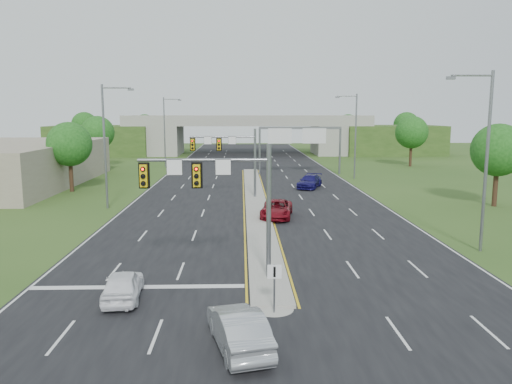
{
  "coord_description": "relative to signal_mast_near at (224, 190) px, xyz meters",
  "views": [
    {
      "loc": [
        -1.38,
        -24.69,
        8.48
      ],
      "look_at": [
        -0.35,
        10.03,
        3.0
      ],
      "focal_mm": 35.0,
      "sensor_mm": 36.0,
      "label": 1
    }
  ],
  "objects": [
    {
      "name": "overpass",
      "position": [
        2.26,
        80.07,
        -1.17
      ],
      "size": [
        80.0,
        14.0,
        8.1
      ],
      "color": "gray",
      "rests_on": "ground"
    },
    {
      "name": "ground",
      "position": [
        2.26,
        0.07,
        -4.73
      ],
      "size": [
        240.0,
        240.0,
        0.0
      ],
      "primitive_type": "plane",
      "color": "#2C4A1A",
      "rests_on": "ground"
    },
    {
      "name": "median",
      "position": [
        2.26,
        23.07,
        -4.63
      ],
      "size": [
        2.0,
        54.0,
        0.16
      ],
      "primitive_type": "cube",
      "color": "gray",
      "rests_on": "road"
    },
    {
      "name": "car_silver",
      "position": [
        0.76,
        -7.53,
        -3.96
      ],
      "size": [
        2.62,
        4.76,
        1.49
      ],
      "primitive_type": "imported",
      "rotation": [
        0.0,
        0.0,
        3.39
      ],
      "color": "#B2B5BA",
      "rests_on": "road"
    },
    {
      "name": "commercial_building",
      "position": [
        -27.74,
        35.07,
        -2.23
      ],
      "size": [
        18.0,
        30.0,
        5.0
      ],
      "primitive_type": "cube",
      "color": "gray",
      "rests_on": "ground"
    },
    {
      "name": "tree_l_near",
      "position": [
        -17.74,
        30.07,
        0.45
      ],
      "size": [
        4.8,
        4.8,
        7.6
      ],
      "color": "#382316",
      "rests_on": "ground"
    },
    {
      "name": "keep_right_sign",
      "position": [
        2.26,
        -4.45,
        -3.21
      ],
      "size": [
        0.6,
        0.13,
        2.2
      ],
      "color": "slate",
      "rests_on": "ground"
    },
    {
      "name": "lightpole_r_far",
      "position": [
        15.56,
        40.07,
        1.38
      ],
      "size": [
        2.85,
        0.25,
        11.0
      ],
      "color": "slate",
      "rests_on": "ground"
    },
    {
      "name": "road",
      "position": [
        2.26,
        35.07,
        -4.72
      ],
      "size": [
        24.0,
        160.0,
        0.02
      ],
      "primitive_type": "cube",
      "color": "black",
      "rests_on": "ground"
    },
    {
      "name": "signal_mast_far",
      "position": [
        0.0,
        25.0,
        0.0
      ],
      "size": [
        6.62,
        0.6,
        7.0
      ],
      "color": "slate",
      "rests_on": "ground"
    },
    {
      "name": "lightpole_l_mid",
      "position": [
        -11.03,
        20.07,
        1.38
      ],
      "size": [
        2.85,
        0.25,
        11.0
      ],
      "color": "slate",
      "rests_on": "ground"
    },
    {
      "name": "car_white",
      "position": [
        -4.57,
        -2.53,
        -4.02
      ],
      "size": [
        1.96,
        4.15,
        1.37
      ],
      "primitive_type": "imported",
      "rotation": [
        0.0,
        0.0,
        3.23
      ],
      "color": "white",
      "rests_on": "road"
    },
    {
      "name": "median_nose",
      "position": [
        2.26,
        -3.93,
        -4.63
      ],
      "size": [
        2.0,
        2.0,
        0.16
      ],
      "primitive_type": "cone",
      "color": "gray",
      "rests_on": "road"
    },
    {
      "name": "tree_back_d",
      "position": [
        40.26,
        94.07,
        1.11
      ],
      "size": [
        6.0,
        6.0,
        8.85
      ],
      "color": "#382316",
      "rests_on": "ground"
    },
    {
      "name": "tree_l_mid",
      "position": [
        -21.74,
        55.07,
        0.78
      ],
      "size": [
        5.2,
        5.2,
        8.12
      ],
      "color": "#382316",
      "rests_on": "ground"
    },
    {
      "name": "signal_mast_near",
      "position": [
        0.0,
        0.0,
        0.0
      ],
      "size": [
        6.62,
        0.6,
        7.0
      ],
      "color": "slate",
      "rests_on": "ground"
    },
    {
      "name": "car_far_b",
      "position": [
        8.73,
        31.87,
        -3.96
      ],
      "size": [
        3.79,
        5.53,
        1.49
      ],
      "primitive_type": "imported",
      "rotation": [
        0.0,
        0.0,
        -0.37
      ],
      "color": "#100D4E",
      "rests_on": "road"
    },
    {
      "name": "lightpole_l_far",
      "position": [
        -11.03,
        55.07,
        1.38
      ],
      "size": [
        2.85,
        0.25,
        11.0
      ],
      "color": "slate",
      "rests_on": "ground"
    },
    {
      "name": "sign_gantry",
      "position": [
        8.95,
        44.99,
        0.51
      ],
      "size": [
        11.58,
        0.44,
        6.67
      ],
      "color": "slate",
      "rests_on": "ground"
    },
    {
      "name": "tree_back_a",
      "position": [
        -35.74,
        94.07,
        1.11
      ],
      "size": [
        6.0,
        6.0,
        8.85
      ],
      "color": "#382316",
      "rests_on": "ground"
    },
    {
      "name": "car_far_a",
      "position": [
        3.76,
        15.41,
        -3.99
      ],
      "size": [
        3.13,
        5.47,
        1.44
      ],
      "primitive_type": "imported",
      "rotation": [
        0.0,
        0.0,
        -0.15
      ],
      "color": "maroon",
      "rests_on": "road"
    },
    {
      "name": "tree_back_c",
      "position": [
        26.26,
        94.07,
        0.78
      ],
      "size": [
        5.6,
        5.6,
        8.32
      ],
      "color": "#382316",
      "rests_on": "ground"
    },
    {
      "name": "lane_markings",
      "position": [
        1.66,
        28.99,
        -4.7
      ],
      "size": [
        23.72,
        160.0,
        0.01
      ],
      "color": "gold",
      "rests_on": "road"
    },
    {
      "name": "tree_r_mid",
      "position": [
        28.26,
        55.07,
        0.78
      ],
      "size": [
        5.2,
        5.2,
        8.12
      ],
      "color": "#382316",
      "rests_on": "ground"
    },
    {
      "name": "tree_r_near",
      "position": [
        24.26,
        20.07,
        0.45
      ],
      "size": [
        4.8,
        4.8,
        7.6
      ],
      "color": "#382316",
      "rests_on": "ground"
    },
    {
      "name": "tree_back_b",
      "position": [
        -21.74,
        94.07,
        0.78
      ],
      "size": [
        5.6,
        5.6,
        8.32
      ],
      "color": "#382316",
      "rests_on": "ground"
    },
    {
      "name": "lightpole_r_near",
      "position": [
        15.56,
        5.07,
        1.38
      ],
      "size": [
        2.85,
        0.25,
        11.0
      ],
      "color": "slate",
      "rests_on": "ground"
    }
  ]
}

